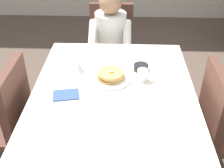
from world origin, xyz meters
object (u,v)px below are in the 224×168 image
Objects in this scene: chair_left_side at (5,116)px; plate_breakfast at (111,79)px; chair_right_side at (224,122)px; spoon_near_edge at (116,109)px; dining_table_main at (113,105)px; syrup_pitcher at (79,67)px; fork_left_of_plate at (85,80)px; knife_right_of_plate at (138,82)px; chair_diner at (111,44)px; bowl_butter at (141,67)px; breakfast_stack at (111,75)px; diner_person at (110,38)px; cup_coffee at (143,75)px.

chair_left_side reaches higher than plate_breakfast.
chair_right_side is 0.79m from spoon_near_edge.
dining_table_main is at bearing -90.00° from chair_right_side.
chair_left_side is 11.63× the size of syrup_pitcher.
spoon_near_edge is (0.23, -0.31, 0.00)m from fork_left_of_plate.
knife_right_of_plate is 0.34m from spoon_near_edge.
chair_diner is 0.94m from syrup_pitcher.
dining_table_main is at bearing -90.00° from chair_left_side.
plate_breakfast is 2.55× the size of bowl_butter.
chair_right_side is at bearing 11.50° from spoon_near_edge.
chair_diner is 4.65× the size of breakfast_stack.
chair_right_side is 4.65× the size of breakfast_stack.
chair_left_side is (-0.77, 0.00, -0.12)m from dining_table_main.
bowl_butter is at bearing 110.64° from diner_person.
dining_table_main is at bearing 131.05° from knife_right_of_plate.
cup_coffee is 1.41× the size of syrup_pitcher.
cup_coffee is at bearing -11.98° from syrup_pitcher.
spoon_near_edge is at bearing -82.07° from dining_table_main.
chair_diner is 6.20× the size of spoon_near_edge.
spoon_near_edge is at bearing 151.84° from knife_right_of_plate.
plate_breakfast is at bearing -146.74° from bowl_butter.
plate_breakfast reaches higher than knife_right_of_plate.
diner_person is at bearing -34.90° from chair_left_side.
diner_person reaches higher than spoon_near_edge.
spoon_near_edge is at bearing -142.75° from fork_left_of_plate.
diner_person is 0.84m from breakfast_stack.
plate_breakfast is at bearing -178.96° from cup_coffee.
bowl_butter is (0.20, 0.32, 0.11)m from dining_table_main.
bowl_butter is at bearing 4.89° from syrup_pitcher.
chair_left_side is at bearing 106.56° from fork_left_of_plate.
dining_table_main is 19.05× the size of syrup_pitcher.
diner_person is 0.88m from cup_coffee.
diner_person is at bearing 93.57° from dining_table_main.
syrup_pitcher is (-0.47, 0.10, -0.01)m from cup_coffee.
chair_left_side is at bearing 58.84° from chair_diner.
chair_diner is (-0.06, 1.17, -0.12)m from dining_table_main.
dining_table_main is 0.78m from chair_left_side.
bowl_butter is at bearing 33.26° from plate_breakfast.
chair_left_side is at bearing 55.10° from diner_person.
dining_table_main is 1.64× the size of chair_left_side.
cup_coffee reaches higher than breakfast_stack.
syrup_pitcher is at bearing 23.92° from fork_left_of_plate.
fork_left_of_plate is 0.39m from spoon_near_edge.
knife_right_of_plate is (0.43, -0.12, -0.04)m from syrup_pitcher.
chair_right_side is 4.65× the size of knife_right_of_plate.
diner_person is (-0.06, 1.01, 0.02)m from dining_table_main.
chair_left_side reaches higher than syrup_pitcher.
breakfast_stack reaches higher than fork_left_of_plate.
chair_left_side is 1.54m from chair_right_side.
breakfast_stack is (0.75, 0.19, 0.25)m from chair_left_side.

